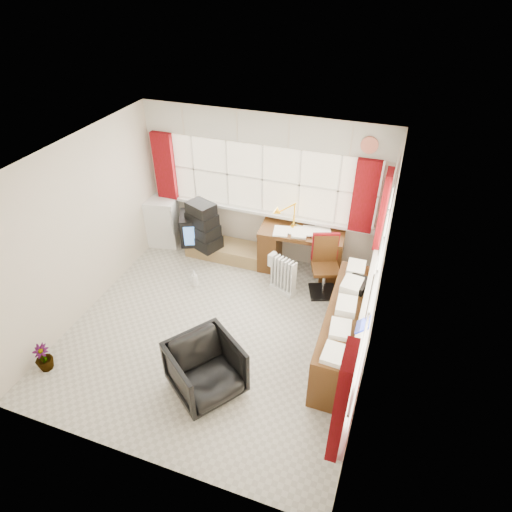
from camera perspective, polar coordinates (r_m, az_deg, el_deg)
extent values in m
plane|color=beige|center=(6.18, -5.19, -9.83)|extent=(4.00, 4.00, 0.00)
plane|color=beige|center=(6.95, 0.92, 8.78)|extent=(4.00, 0.00, 4.00)
plane|color=beige|center=(4.15, -17.70, -15.90)|extent=(4.00, 0.00, 4.00)
plane|color=beige|center=(6.37, -22.55, 3.13)|extent=(0.00, 4.00, 4.00)
plane|color=beige|center=(5.00, 15.58, -4.85)|extent=(0.00, 4.00, 4.00)
plane|color=white|center=(4.74, -6.82, 11.92)|extent=(4.00, 4.00, 0.00)
plane|color=beige|center=(6.85, 0.88, 10.20)|extent=(3.60, 0.00, 3.60)
cube|color=white|center=(7.08, 0.74, 5.82)|extent=(3.70, 0.12, 0.05)
cube|color=white|center=(7.27, -8.32, 11.40)|extent=(0.03, 0.02, 1.10)
cube|color=white|center=(7.03, -3.87, 10.84)|extent=(0.03, 0.02, 1.10)
cube|color=white|center=(6.84, 0.86, 10.17)|extent=(0.03, 0.02, 1.10)
cube|color=white|center=(6.69, 5.80, 9.39)|extent=(0.03, 0.02, 1.10)
cube|color=white|center=(6.60, 10.90, 8.51)|extent=(0.03, 0.02, 1.10)
plane|color=beige|center=(4.87, 15.71, -3.01)|extent=(0.00, 3.60, 3.60)
cube|color=white|center=(5.24, 14.27, -7.89)|extent=(0.12, 3.70, 0.05)
cube|color=white|center=(3.98, 13.61, -13.26)|extent=(0.02, 0.03, 1.10)
cube|color=white|center=(4.41, 14.71, -7.61)|extent=(0.02, 0.03, 1.10)
cube|color=white|center=(4.87, 15.60, -2.99)|extent=(0.02, 0.03, 1.10)
cube|color=white|center=(5.36, 16.32, 0.80)|extent=(0.02, 0.03, 1.10)
cube|color=white|center=(5.88, 16.91, 3.95)|extent=(0.02, 0.03, 1.10)
cube|color=maroon|center=(7.44, -12.09, 11.62)|extent=(0.35, 0.10, 1.15)
cube|color=maroon|center=(6.50, 14.27, 7.64)|extent=(0.35, 0.10, 1.15)
cube|color=maroon|center=(6.22, 16.63, 5.92)|extent=(0.10, 0.35, 1.15)
cube|color=maroon|center=(3.66, 11.32, -18.66)|extent=(0.10, 0.35, 1.15)
cube|color=beige|center=(6.52, 0.89, 16.49)|extent=(3.95, 0.08, 0.48)
cube|color=beige|center=(4.44, 17.09, 5.15)|extent=(0.08, 3.95, 0.48)
cube|color=#522F13|center=(6.86, 6.20, 3.31)|extent=(1.38, 0.75, 0.06)
cube|color=#522F13|center=(7.15, 1.95, 1.29)|extent=(0.35, 0.62, 0.71)
cube|color=#522F13|center=(7.03, 10.13, 0.01)|extent=(0.35, 0.62, 0.71)
cube|color=white|center=(6.84, 6.22, 3.60)|extent=(0.25, 0.32, 0.02)
cube|color=white|center=(6.84, 6.23, 3.62)|extent=(0.25, 0.32, 0.02)
cube|color=white|center=(6.84, 6.23, 3.65)|extent=(0.25, 0.32, 0.02)
cube|color=white|center=(6.84, 6.23, 3.68)|extent=(0.25, 0.32, 0.02)
cube|color=white|center=(6.83, 6.23, 3.71)|extent=(0.25, 0.32, 0.02)
cube|color=white|center=(6.83, 6.23, 3.74)|extent=(0.25, 0.32, 0.02)
cylinder|color=#FCB10A|center=(6.89, 5.02, 3.91)|extent=(0.11, 0.11, 0.02)
cylinder|color=#FCB10A|center=(6.78, 5.11, 5.39)|extent=(0.03, 0.03, 0.41)
cone|color=#FCB10A|center=(6.70, 5.19, 6.59)|extent=(0.17, 0.15, 0.17)
cube|color=black|center=(6.82, 8.88, -4.75)|extent=(0.52, 0.52, 0.04)
cylinder|color=silver|center=(6.68, 9.05, -3.32)|extent=(0.05, 0.05, 0.47)
cube|color=#522F13|center=(6.54, 9.24, -1.71)|extent=(0.51, 0.50, 0.05)
cube|color=#522F13|center=(6.55, 9.20, 1.13)|extent=(0.36, 0.17, 0.45)
cube|color=maroon|center=(6.54, 9.21, 1.26)|extent=(0.39, 0.19, 0.47)
imported|color=black|center=(5.26, -6.72, -14.74)|extent=(1.09, 1.08, 0.71)
cube|color=white|center=(6.77, 3.60, -4.43)|extent=(0.45, 0.30, 0.08)
cube|color=white|center=(6.66, 2.41, -1.70)|extent=(0.07, 0.13, 0.54)
cube|color=white|center=(6.63, 2.84, -1.92)|extent=(0.07, 0.13, 0.54)
cube|color=white|center=(6.60, 3.26, -2.13)|extent=(0.07, 0.13, 0.54)
cube|color=white|center=(6.57, 3.69, -2.34)|extent=(0.07, 0.13, 0.54)
cube|color=white|center=(6.54, 4.13, -2.56)|extent=(0.07, 0.13, 0.54)
cube|color=white|center=(6.51, 4.57, -2.78)|extent=(0.07, 0.13, 0.54)
cube|color=white|center=(6.49, 5.01, -3.00)|extent=(0.07, 0.13, 0.54)
cube|color=#522F13|center=(5.73, 11.73, -9.77)|extent=(0.50, 2.00, 0.75)
cube|color=white|center=(4.87, 10.36, -12.57)|extent=(0.24, 0.32, 0.10)
cube|color=white|center=(5.15, 11.20, -9.39)|extent=(0.24, 0.32, 0.10)
cube|color=white|center=(5.44, 11.95, -6.55)|extent=(0.24, 0.32, 0.10)
cube|color=white|center=(5.75, 12.61, -4.00)|extent=(0.24, 0.32, 0.10)
cube|color=white|center=(6.07, 13.19, -1.72)|extent=(0.24, 0.32, 0.10)
cube|color=black|center=(5.80, 13.33, -3.66)|extent=(0.31, 0.36, 0.11)
cube|color=olive|center=(7.47, -3.84, 0.75)|extent=(1.40, 0.50, 0.25)
cube|color=black|center=(7.43, -7.80, 3.79)|extent=(0.72, 0.70, 0.51)
cube|color=#467AC9|center=(7.21, -7.89, 2.67)|extent=(0.40, 0.19, 0.35)
cube|color=black|center=(7.37, -7.00, 2.18)|extent=(0.70, 0.58, 0.22)
cube|color=black|center=(7.25, -7.12, 3.59)|extent=(0.64, 0.55, 0.21)
cube|color=black|center=(7.15, -7.23, 4.98)|extent=(0.59, 0.51, 0.20)
cube|color=black|center=(7.05, -7.35, 6.33)|extent=(0.54, 0.47, 0.19)
cube|color=white|center=(7.87, -12.17, 4.66)|extent=(0.61, 0.61, 0.88)
cube|color=silver|center=(7.52, -11.17, 4.39)|extent=(0.02, 0.02, 0.47)
imported|color=white|center=(6.87, -8.18, -2.96)|extent=(0.16, 0.16, 0.29)
imported|color=#82C2B6|center=(7.22, 0.45, -0.87)|extent=(0.11, 0.11, 0.19)
imported|color=black|center=(6.17, -26.50, -12.03)|extent=(0.25, 0.25, 0.39)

